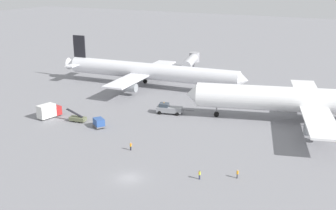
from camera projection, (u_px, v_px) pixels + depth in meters
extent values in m
plane|color=gray|center=(129.00, 178.00, 72.65)|extent=(600.00, 600.00, 0.00)
cylinder|color=silver|center=(151.00, 71.00, 129.59)|extent=(56.17, 9.91, 5.08)
cone|color=silver|center=(244.00, 80.00, 118.87)|extent=(3.19, 4.89, 4.67)
cone|color=silver|center=(73.00, 64.00, 140.24)|extent=(3.94, 4.36, 4.06)
cube|color=silver|center=(143.00, 73.00, 130.85)|extent=(9.82, 40.16, 0.44)
cube|color=silver|center=(80.00, 63.00, 139.17)|extent=(4.32, 13.23, 0.28)
cube|color=black|center=(79.00, 46.00, 137.35)|extent=(4.41, 0.74, 7.29)
cylinder|color=#999EA3|center=(130.00, 87.00, 121.24)|extent=(4.41, 2.95, 2.60)
cylinder|color=#999EA3|center=(160.00, 72.00, 140.82)|extent=(4.41, 2.95, 2.60)
cylinder|color=slate|center=(145.00, 78.00, 134.98)|extent=(0.28, 0.28, 2.09)
cylinder|color=black|center=(145.00, 81.00, 135.30)|extent=(1.34, 0.66, 1.30)
cylinder|color=slate|center=(136.00, 83.00, 129.00)|extent=(0.28, 0.28, 2.09)
cylinder|color=black|center=(136.00, 86.00, 129.32)|extent=(1.34, 0.66, 1.30)
cylinder|color=slate|center=(220.00, 89.00, 122.37)|extent=(0.28, 0.28, 2.09)
cylinder|color=black|center=(220.00, 92.00, 122.69)|extent=(1.34, 0.66, 1.30)
cylinder|color=white|center=(302.00, 100.00, 98.46)|extent=(49.73, 19.91, 5.99)
cone|color=white|center=(192.00, 94.00, 103.33)|extent=(4.24, 6.07, 5.51)
cube|color=white|center=(312.00, 104.00, 98.26)|extent=(19.05, 45.60, 0.44)
cylinder|color=#999EA3|center=(301.00, 96.00, 110.95)|extent=(4.76, 3.68, 2.60)
cylinder|color=#999EA3|center=(314.00, 130.00, 87.04)|extent=(4.76, 3.68, 2.60)
cylinder|color=slate|center=(318.00, 121.00, 95.77)|extent=(0.28, 0.28, 2.21)
cylinder|color=black|center=(317.00, 125.00, 96.11)|extent=(1.40, 0.90, 1.30)
cylinder|color=slate|center=(314.00, 112.00, 102.13)|extent=(0.28, 0.28, 2.21)
cylinder|color=black|center=(313.00, 116.00, 102.47)|extent=(1.40, 0.90, 1.30)
cylinder|color=slate|center=(217.00, 110.00, 103.32)|extent=(0.28, 0.28, 2.21)
cylinder|color=black|center=(216.00, 114.00, 103.65)|extent=(1.40, 0.90, 1.30)
cube|color=gray|center=(169.00, 109.00, 105.88)|extent=(6.87, 4.08, 1.31)
cube|color=#333D47|center=(164.00, 105.00, 105.85)|extent=(2.76, 2.55, 0.90)
cylinder|color=#4C4C51|center=(188.00, 110.00, 104.80)|extent=(3.15, 1.00, 0.20)
sphere|color=orange|center=(164.00, 103.00, 105.66)|extent=(0.24, 0.24, 0.24)
cylinder|color=black|center=(159.00, 113.00, 105.39)|extent=(0.95, 0.52, 0.90)
cylinder|color=black|center=(162.00, 110.00, 107.75)|extent=(0.95, 0.52, 0.90)
cylinder|color=black|center=(177.00, 114.00, 104.40)|extent=(0.95, 0.52, 0.90)
cylinder|color=black|center=(179.00, 111.00, 106.75)|extent=(0.95, 0.52, 0.90)
cube|color=red|center=(56.00, 110.00, 104.25)|extent=(2.80, 2.65, 2.20)
cube|color=silver|center=(46.00, 111.00, 102.16)|extent=(3.21, 4.60, 3.20)
cylinder|color=black|center=(50.00, 115.00, 104.15)|extent=(0.32, 0.63, 0.60)
cylinder|color=black|center=(54.00, 116.00, 103.30)|extent=(0.32, 0.63, 0.60)
cylinder|color=black|center=(45.00, 117.00, 103.05)|extent=(0.32, 0.63, 0.60)
cylinder|color=black|center=(49.00, 118.00, 102.20)|extent=(0.32, 0.63, 0.60)
cube|color=slate|center=(99.00, 126.00, 96.55)|extent=(3.88, 3.59, 0.25)
cube|color=#2D5199|center=(99.00, 122.00, 96.27)|extent=(3.44, 3.21, 1.60)
cylinder|color=black|center=(95.00, 126.00, 96.88)|extent=(0.61, 0.50, 0.60)
cylinder|color=black|center=(101.00, 125.00, 97.53)|extent=(0.61, 0.50, 0.60)
cylinder|color=black|center=(97.00, 128.00, 95.64)|extent=(0.61, 0.50, 0.60)
cylinder|color=black|center=(103.00, 127.00, 96.29)|extent=(0.61, 0.50, 0.60)
cube|color=#666B4C|center=(78.00, 119.00, 100.17)|extent=(4.22, 2.37, 0.90)
cube|color=black|center=(75.00, 113.00, 100.01)|extent=(4.29, 1.31, 1.83)
cylinder|color=black|center=(74.00, 121.00, 99.91)|extent=(0.62, 0.29, 0.60)
cylinder|color=black|center=(77.00, 119.00, 101.17)|extent=(0.62, 0.29, 0.60)
cylinder|color=black|center=(79.00, 122.00, 99.44)|extent=(0.62, 0.29, 0.60)
cylinder|color=black|center=(82.00, 120.00, 100.70)|extent=(0.62, 0.29, 0.60)
cylinder|color=#4C4C51|center=(237.00, 176.00, 72.50)|extent=(0.28, 0.28, 0.81)
cylinder|color=orange|center=(238.00, 172.00, 72.29)|extent=(0.36, 0.36, 0.58)
sphere|color=beige|center=(238.00, 170.00, 72.17)|extent=(0.22, 0.22, 0.22)
cylinder|color=black|center=(131.00, 148.00, 83.99)|extent=(0.28, 0.28, 0.86)
cylinder|color=orange|center=(131.00, 145.00, 83.77)|extent=(0.36, 0.36, 0.61)
sphere|color=tan|center=(131.00, 143.00, 83.64)|extent=(0.23, 0.23, 0.23)
cylinder|color=#F24C19|center=(132.00, 144.00, 83.83)|extent=(0.05, 0.05, 0.40)
cylinder|color=#2D3351|center=(199.00, 177.00, 72.14)|extent=(0.28, 0.28, 0.84)
cylinder|color=#D1E02D|center=(200.00, 173.00, 71.92)|extent=(0.36, 0.36, 0.60)
sphere|color=brown|center=(200.00, 171.00, 71.79)|extent=(0.23, 0.23, 0.23)
cylinder|color=#F24C19|center=(199.00, 173.00, 71.66)|extent=(0.05, 0.05, 0.40)
cylinder|color=#B7B7BC|center=(190.00, 61.00, 148.55)|extent=(7.19, 16.71, 3.20)
cylinder|color=#99999E|center=(194.00, 57.00, 156.18)|extent=(3.84, 3.84, 3.52)
cylinder|color=#595960|center=(194.00, 63.00, 155.89)|extent=(0.70, 0.70, 4.22)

